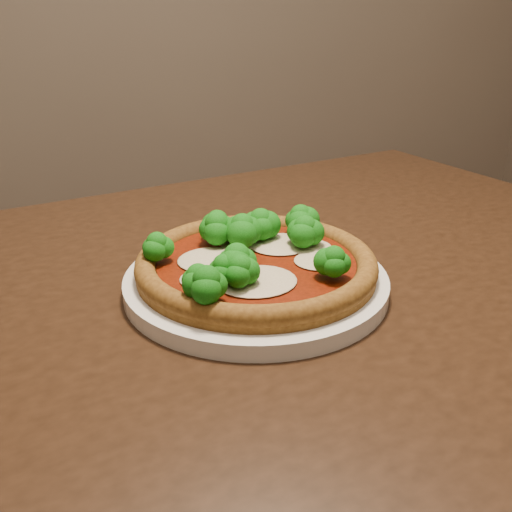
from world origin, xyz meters
name	(u,v)px	position (x,y,z in m)	size (l,w,h in m)	color
dining_table	(275,344)	(-0.18, 0.05, 0.65)	(1.23, 0.99, 0.75)	black
plate	(256,282)	(-0.22, 0.01, 0.76)	(0.29, 0.29, 0.02)	silver
pizza	(253,258)	(-0.22, 0.01, 0.79)	(0.27, 0.27, 0.06)	brown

